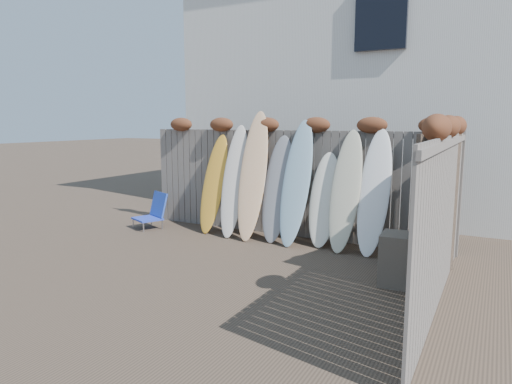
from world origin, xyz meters
The scene contains 15 objects.
ground centered at (0.00, 0.00, 0.00)m, with size 80.00×80.00×0.00m, color #493A2D.
back_fence centered at (0.06, 2.39, 1.18)m, with size 6.05×0.28×2.24m.
right_fence centered at (2.99, 0.25, 1.14)m, with size 0.28×4.40×2.24m.
house centered at (0.50, 6.50, 3.20)m, with size 8.50×5.50×6.33m.
beach_chair centered at (-2.65, 1.68, 0.33)m, with size 0.73×0.74×0.72m.
wooden_crate centered at (2.52, 0.65, 0.35)m, with size 0.60×0.50×0.69m, color brown.
lattice_panel centered at (2.84, 1.03, 1.01)m, with size 0.06×1.34×2.01m, color #372921.
surfboard_0 centered at (-1.37, 2.01, 0.96)m, with size 0.50×0.07×1.99m, color gold.
surfboard_1 centered at (-0.87, 1.95, 1.05)m, with size 0.46×0.07×2.19m, color silver.
surfboard_2 centered at (-0.46, 1.94, 1.18)m, with size 0.51×0.07×2.47m, color #EDCA78.
surfboard_3 centered at (0.02, 1.99, 0.96)m, with size 0.54×0.07×2.00m, color gray.
surfboard_4 centered at (0.41, 1.93, 1.10)m, with size 0.52×0.07×2.30m, color #8EB6CE.
surfboard_5 centered at (0.89, 2.05, 0.82)m, with size 0.52×0.07×1.70m, color white.
surfboard_6 centered at (1.30, 1.95, 1.02)m, with size 0.51×0.07×2.12m, color beige.
surfboard_7 centered at (1.78, 1.97, 1.03)m, with size 0.51×0.07×2.14m, color white.
Camera 1 is at (3.53, -5.41, 2.16)m, focal length 32.00 mm.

